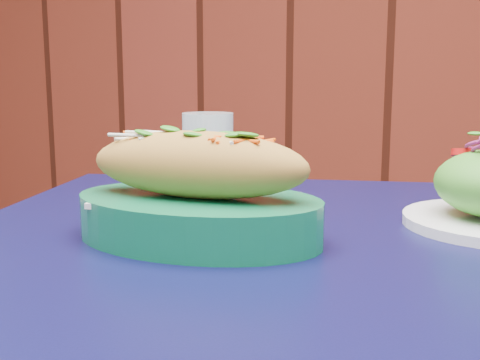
% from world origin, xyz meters
% --- Properties ---
extents(cafe_table, '(0.95, 0.95, 0.75)m').
position_xyz_m(cafe_table, '(-0.27, 1.20, 0.66)').
color(cafe_table, black).
rests_on(cafe_table, ground).
extents(banh_mi_basket, '(0.28, 0.18, 0.13)m').
position_xyz_m(banh_mi_basket, '(-0.37, 1.17, 0.80)').
color(banh_mi_basket, '#0E653E').
rests_on(banh_mi_basket, cafe_table).
extents(water_glass, '(0.08, 0.08, 0.12)m').
position_xyz_m(water_glass, '(-0.46, 1.40, 0.81)').
color(water_glass, silver).
rests_on(water_glass, cafe_table).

